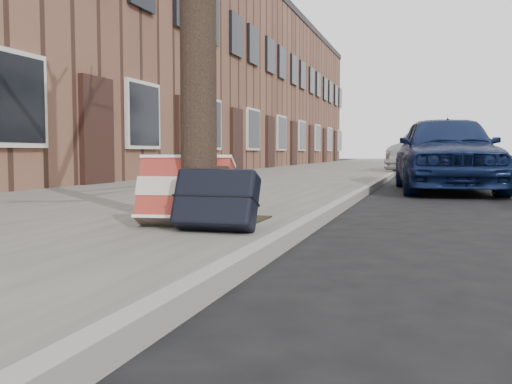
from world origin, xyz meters
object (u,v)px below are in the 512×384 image
(suitcase_red, at_px, (185,191))
(car_near_front, at_px, (445,152))
(suitcase_navy, at_px, (216,199))
(car_near_mid, at_px, (431,152))

(suitcase_red, bearing_deg, car_near_front, 63.90)
(suitcase_navy, xyz_separation_m, car_near_front, (1.77, 6.95, 0.34))
(suitcase_red, distance_m, car_near_mid, 15.27)
(suitcase_navy, distance_m, car_near_front, 7.18)
(suitcase_navy, height_order, car_near_mid, car_near_mid)
(suitcase_red, height_order, car_near_mid, car_near_mid)
(suitcase_red, xyz_separation_m, suitcase_navy, (0.34, -0.20, -0.04))
(suitcase_red, relative_size, suitcase_navy, 1.17)
(suitcase_red, relative_size, car_near_front, 0.17)
(car_near_mid, bearing_deg, car_near_front, -70.57)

